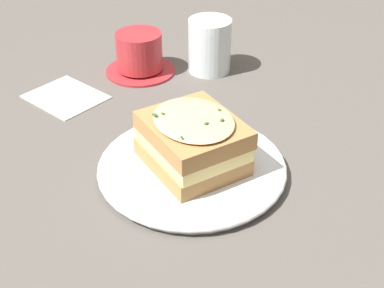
# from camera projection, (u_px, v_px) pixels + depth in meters

# --- Properties ---
(ground_plane) EXTENTS (2.40, 2.40, 0.00)m
(ground_plane) POSITION_uv_depth(u_px,v_px,m) (205.00, 164.00, 0.72)
(ground_plane) COLOR #514C47
(dinner_plate) EXTENTS (0.25, 0.25, 0.02)m
(dinner_plate) POSITION_uv_depth(u_px,v_px,m) (192.00, 167.00, 0.70)
(dinner_plate) COLOR white
(dinner_plate) RESTS_ON ground_plane
(sandwich) EXTENTS (0.13, 0.11, 0.07)m
(sandwich) POSITION_uv_depth(u_px,v_px,m) (193.00, 141.00, 0.67)
(sandwich) COLOR #A37542
(sandwich) RESTS_ON dinner_plate
(teacup_with_saucer) EXTENTS (0.14, 0.12, 0.07)m
(teacup_with_saucer) POSITION_uv_depth(u_px,v_px,m) (139.00, 54.00, 0.93)
(teacup_with_saucer) COLOR #AD282D
(teacup_with_saucer) RESTS_ON ground_plane
(water_glass) EXTENTS (0.07, 0.07, 0.09)m
(water_glass) POSITION_uv_depth(u_px,v_px,m) (210.00, 46.00, 0.92)
(water_glass) COLOR silver
(water_glass) RESTS_ON ground_plane
(napkin) EXTENTS (0.14, 0.13, 0.00)m
(napkin) POSITION_uv_depth(u_px,v_px,m) (66.00, 96.00, 0.87)
(napkin) COLOR silver
(napkin) RESTS_ON ground_plane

